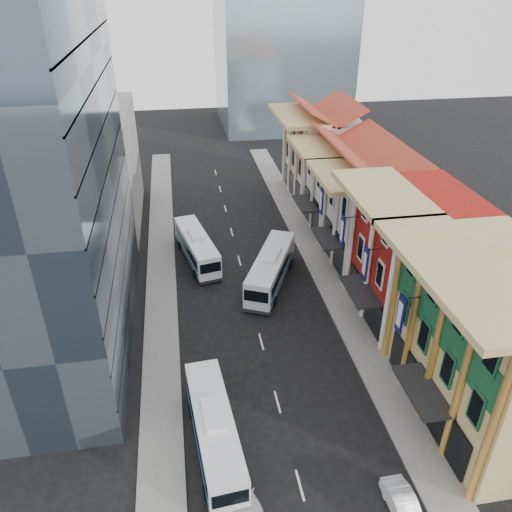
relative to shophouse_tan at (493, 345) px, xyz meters
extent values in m
plane|color=black|center=(-14.00, -5.00, -6.00)|extent=(200.00, 200.00, 0.00)
cube|color=slate|center=(-5.50, 17.00, -5.92)|extent=(3.00, 90.00, 0.15)
cube|color=slate|center=(-22.50, 17.00, -5.92)|extent=(3.00, 90.00, 0.15)
cube|color=tan|center=(0.00, 0.00, 0.00)|extent=(8.00, 14.00, 12.00)
cube|color=maroon|center=(0.00, 12.00, 0.00)|extent=(8.00, 10.00, 12.00)
cube|color=beige|center=(0.00, 21.50, -1.00)|extent=(8.00, 9.00, 10.00)
cube|color=beige|center=(0.00, 30.50, -1.00)|extent=(8.00, 9.00, 10.00)
cube|color=beige|center=(0.00, 41.00, -0.50)|extent=(8.00, 12.00, 11.00)
cube|color=#364556|center=(-31.00, 14.00, 9.00)|extent=(12.00, 26.00, 30.00)
cube|color=gray|center=(-30.00, 37.00, 1.00)|extent=(10.00, 18.00, 14.00)
imported|color=silver|center=(-17.97, -4.21, -5.23)|extent=(3.11, 4.88, 1.54)
imported|color=white|center=(-8.50, -6.91, -5.33)|extent=(1.55, 4.10, 1.34)
camera|label=1|loc=(-19.92, -23.06, 21.79)|focal=35.00mm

